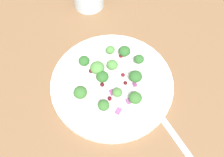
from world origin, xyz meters
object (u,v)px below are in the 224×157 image
object	(u,v)px
plate	(112,83)
broccoli_floret_1	(135,98)
fork	(173,134)
broccoli_floret_2	(84,61)
broccoli_floret_0	(110,50)

from	to	relation	value
plate	broccoli_floret_1	bearing A→B (deg)	-168.76
fork	broccoli_floret_2	bearing A→B (deg)	16.27
broccoli_floret_0	broccoli_floret_1	xyz separation A→B (cm)	(-12.29, 2.30, -0.14)
plate	broccoli_floret_0	size ratio (longest dim) A/B	12.96
broccoli_floret_0	fork	world-z (taller)	broccoli_floret_0
broccoli_floret_0	broccoli_floret_2	world-z (taller)	broccoli_floret_2
plate	broccoli_floret_1	size ratio (longest dim) A/B	9.78
broccoli_floret_1	plate	bearing A→B (deg)	11.24
broccoli_floret_0	fork	distance (cm)	21.72
broccoli_floret_1	broccoli_floret_0	bearing A→B (deg)	-10.59
broccoli_floret_1	broccoli_floret_2	xyz separation A→B (cm)	(12.80, 3.95, 0.34)
broccoli_floret_0	broccoli_floret_1	distance (cm)	12.51
broccoli_floret_0	plate	bearing A→B (deg)	149.37
plate	broccoli_floret_2	size ratio (longest dim) A/B	10.71
broccoli_floret_0	broccoli_floret_1	bearing A→B (deg)	169.41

